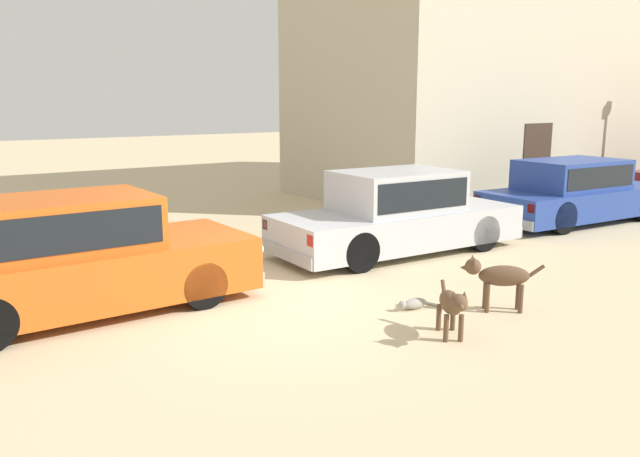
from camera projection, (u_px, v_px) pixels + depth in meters
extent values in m
plane|color=#CCB78E|center=(272.00, 305.00, 8.46)|extent=(80.00, 80.00, 0.00)
cube|color=#D15619|center=(86.00, 273.00, 8.14)|extent=(4.25, 1.83, 0.70)
cube|color=#D15619|center=(64.00, 223.00, 7.89)|extent=(2.14, 1.55, 0.65)
cube|color=black|center=(64.00, 222.00, 7.89)|extent=(1.97, 1.57, 0.46)
cube|color=#999BA0|center=(232.00, 267.00, 9.37)|extent=(0.15, 1.73, 0.20)
sphere|color=silver|center=(212.00, 232.00, 9.87)|extent=(0.20, 0.20, 0.20)
sphere|color=silver|center=(257.00, 249.00, 8.75)|extent=(0.20, 0.20, 0.20)
cylinder|color=black|center=(158.00, 261.00, 9.52)|extent=(0.63, 0.21, 0.62)
cylinder|color=black|center=(203.00, 285.00, 8.27)|extent=(0.63, 0.21, 0.62)
cube|color=#B2B5BA|center=(397.00, 227.00, 11.32)|extent=(4.62, 1.91, 0.61)
cube|color=#B2B5BA|center=(396.00, 191.00, 11.17)|extent=(2.15, 1.57, 0.70)
cube|color=black|center=(396.00, 190.00, 11.16)|extent=(1.99, 1.58, 0.49)
cube|color=#999BA0|center=(486.00, 225.00, 12.53)|extent=(0.19, 1.69, 0.20)
cube|color=#999BA0|center=(287.00, 253.00, 10.19)|extent=(0.19, 1.69, 0.20)
sphere|color=silver|center=(464.00, 203.00, 13.04)|extent=(0.20, 0.20, 0.20)
sphere|color=silver|center=(516.00, 213.00, 11.91)|extent=(0.20, 0.20, 0.20)
cube|color=red|center=(266.00, 225.00, 10.74)|extent=(0.05, 0.18, 0.18)
cube|color=red|center=(311.00, 241.00, 9.51)|extent=(0.05, 0.18, 0.18)
cylinder|color=black|center=(427.00, 220.00, 12.69)|extent=(0.66, 0.23, 0.66)
cylinder|color=black|center=(483.00, 233.00, 11.42)|extent=(0.66, 0.23, 0.66)
cylinder|color=black|center=(310.00, 235.00, 11.27)|extent=(0.66, 0.23, 0.66)
cylinder|color=black|center=(360.00, 252.00, 10.01)|extent=(0.66, 0.23, 0.66)
cube|color=navy|center=(576.00, 202.00, 14.15)|extent=(4.74, 1.98, 0.61)
cube|color=navy|center=(572.00, 174.00, 13.91)|extent=(2.41, 1.60, 0.64)
cube|color=black|center=(572.00, 174.00, 13.91)|extent=(2.22, 1.61, 0.45)
cube|color=#999BA0|center=(638.00, 202.00, 15.35)|extent=(0.22, 1.67, 0.20)
cube|color=#999BA0|center=(502.00, 220.00, 13.04)|extent=(0.22, 1.67, 0.20)
sphere|color=silver|center=(615.00, 185.00, 15.86)|extent=(0.20, 0.20, 0.20)
cube|color=red|center=(478.00, 199.00, 13.58)|extent=(0.05, 0.18, 0.18)
cube|color=red|center=(532.00, 208.00, 12.36)|extent=(0.05, 0.18, 0.18)
cylinder|color=black|center=(587.00, 197.00, 15.51)|extent=(0.69, 0.24, 0.68)
cylinder|color=black|center=(506.00, 207.00, 14.11)|extent=(0.69, 0.24, 0.68)
cylinder|color=black|center=(562.00, 218.00, 12.85)|extent=(0.69, 0.24, 0.68)
cube|color=red|center=(630.00, 178.00, 16.50)|extent=(0.05, 0.18, 0.18)
cube|color=#BCB299|center=(501.00, 35.00, 19.07)|extent=(12.15, 5.83, 9.22)
cube|color=#38281E|center=(536.00, 164.00, 16.41)|extent=(1.10, 0.02, 2.10)
cylinder|color=brown|center=(487.00, 298.00, 8.12)|extent=(0.06, 0.06, 0.37)
cylinder|color=brown|center=(485.00, 295.00, 8.26)|extent=(0.06, 0.06, 0.37)
cylinder|color=brown|center=(521.00, 299.00, 8.10)|extent=(0.06, 0.06, 0.37)
cylinder|color=brown|center=(518.00, 295.00, 8.24)|extent=(0.06, 0.06, 0.37)
ellipsoid|color=brown|center=(504.00, 276.00, 8.12)|extent=(0.64, 0.55, 0.27)
sphere|color=brown|center=(473.00, 266.00, 8.12)|extent=(0.21, 0.21, 0.21)
cone|color=brown|center=(464.00, 268.00, 8.13)|extent=(0.16, 0.16, 0.12)
cone|color=brown|center=(474.00, 261.00, 8.04)|extent=(0.10, 0.10, 0.09)
cone|color=brown|center=(472.00, 258.00, 8.16)|extent=(0.10, 0.10, 0.09)
cylinder|color=brown|center=(537.00, 271.00, 8.09)|extent=(0.20, 0.17, 0.18)
cylinder|color=brown|center=(461.00, 328.00, 7.14)|extent=(0.06, 0.06, 0.32)
cylinder|color=brown|center=(446.00, 328.00, 7.14)|extent=(0.06, 0.06, 0.32)
cylinder|color=brown|center=(453.00, 317.00, 7.50)|extent=(0.06, 0.06, 0.32)
cylinder|color=brown|center=(439.00, 317.00, 7.49)|extent=(0.06, 0.06, 0.32)
ellipsoid|color=brown|center=(450.00, 302.00, 7.27)|extent=(0.49, 0.60, 0.25)
sphere|color=brown|center=(459.00, 303.00, 6.90)|extent=(0.20, 0.20, 0.20)
cone|color=brown|center=(461.00, 307.00, 6.81)|extent=(0.15, 0.15, 0.11)
cone|color=brown|center=(465.00, 295.00, 6.89)|extent=(0.10, 0.10, 0.09)
cone|color=brown|center=(454.00, 295.00, 6.88)|extent=(0.10, 0.10, 0.09)
cylinder|color=brown|center=(444.00, 288.00, 7.60)|extent=(0.13, 0.17, 0.18)
ellipsoid|color=gray|center=(415.00, 304.00, 8.28)|extent=(0.37, 0.17, 0.14)
sphere|color=gray|center=(402.00, 305.00, 8.17)|extent=(0.10, 0.10, 0.10)
cone|color=gray|center=(404.00, 302.00, 8.14)|extent=(0.04, 0.04, 0.04)
cone|color=gray|center=(401.00, 301.00, 8.18)|extent=(0.04, 0.04, 0.04)
cylinder|color=gray|center=(432.00, 304.00, 8.42)|extent=(0.07, 0.22, 0.04)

